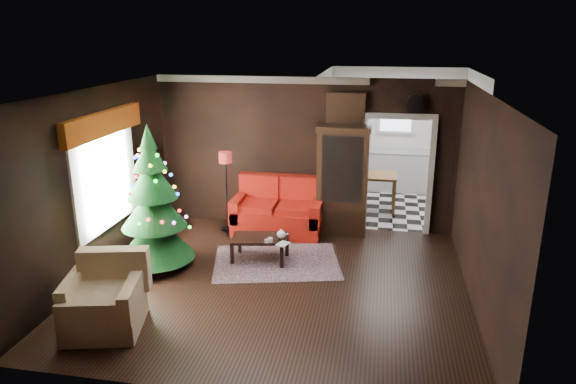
% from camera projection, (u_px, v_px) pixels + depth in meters
% --- Properties ---
extents(floor, '(5.50, 5.50, 0.00)m').
position_uv_depth(floor, '(277.00, 284.00, 7.67)').
color(floor, black).
rests_on(floor, ground).
extents(ceiling, '(5.50, 5.50, 0.00)m').
position_uv_depth(ceiling, '(276.00, 92.00, 6.85)').
color(ceiling, white).
rests_on(ceiling, ground).
extents(wall_back, '(5.50, 0.00, 5.50)m').
position_uv_depth(wall_back, '(304.00, 154.00, 9.61)').
color(wall_back, black).
rests_on(wall_back, ground).
extents(wall_front, '(5.50, 0.00, 5.50)m').
position_uv_depth(wall_front, '(223.00, 271.00, 4.91)').
color(wall_front, black).
rests_on(wall_front, ground).
extents(wall_left, '(0.00, 5.50, 5.50)m').
position_uv_depth(wall_left, '(96.00, 184.00, 7.74)').
color(wall_left, black).
rests_on(wall_left, ground).
extents(wall_right, '(0.00, 5.50, 5.50)m').
position_uv_depth(wall_right, '(482.00, 205.00, 6.78)').
color(wall_right, black).
rests_on(wall_right, ground).
extents(doorway, '(1.10, 0.10, 2.10)m').
position_uv_depth(doorway, '(396.00, 177.00, 9.42)').
color(doorway, silver).
rests_on(doorway, ground).
extents(left_window, '(0.05, 1.60, 1.40)m').
position_uv_depth(left_window, '(105.00, 177.00, 7.90)').
color(left_window, white).
rests_on(left_window, wall_left).
extents(valance, '(0.12, 2.10, 0.35)m').
position_uv_depth(valance, '(104.00, 124.00, 7.65)').
color(valance, maroon).
rests_on(valance, wall_left).
extents(kitchen_floor, '(3.00, 3.00, 0.00)m').
position_uv_depth(kitchen_floor, '(392.00, 205.00, 11.14)').
color(kitchen_floor, silver).
rests_on(kitchen_floor, ground).
extents(kitchen_window, '(0.70, 0.06, 0.70)m').
position_uv_depth(kitchen_window, '(396.00, 116.00, 12.00)').
color(kitchen_window, white).
rests_on(kitchen_window, ground).
extents(rug, '(2.27, 1.87, 0.01)m').
position_uv_depth(rug, '(277.00, 262.00, 8.39)').
color(rug, '#3A2434').
rests_on(rug, ground).
extents(loveseat, '(1.70, 0.90, 1.00)m').
position_uv_depth(loveseat, '(278.00, 206.00, 9.52)').
color(loveseat, maroon).
rests_on(loveseat, ground).
extents(curio_cabinet, '(0.90, 0.45, 1.90)m').
position_uv_depth(curio_cabinet, '(342.00, 183.00, 9.40)').
color(curio_cabinet, black).
rests_on(curio_cabinet, ground).
extents(floor_lamp, '(0.30, 0.30, 1.45)m').
position_uv_depth(floor_lamp, '(227.00, 192.00, 9.29)').
color(floor_lamp, black).
rests_on(floor_lamp, ground).
extents(christmas_tree, '(1.59, 1.59, 2.29)m').
position_uv_depth(christmas_tree, '(153.00, 203.00, 7.98)').
color(christmas_tree, black).
rests_on(christmas_tree, ground).
extents(armchair, '(1.12, 1.12, 0.95)m').
position_uv_depth(armchair, '(103.00, 295.00, 6.40)').
color(armchair, tan).
rests_on(armchair, ground).
extents(coffee_table, '(0.95, 0.66, 0.40)m').
position_uv_depth(coffee_table, '(260.00, 248.00, 8.42)').
color(coffee_table, black).
rests_on(coffee_table, rug).
extents(teapot, '(0.20, 0.20, 0.15)m').
position_uv_depth(teapot, '(281.00, 234.00, 8.26)').
color(teapot, white).
rests_on(teapot, coffee_table).
extents(cup_a, '(0.07, 0.07, 0.05)m').
position_uv_depth(cup_a, '(267.00, 241.00, 8.13)').
color(cup_a, silver).
rests_on(cup_a, coffee_table).
extents(cup_b, '(0.09, 0.09, 0.07)m').
position_uv_depth(cup_b, '(270.00, 240.00, 8.14)').
color(cup_b, silver).
rests_on(cup_b, coffee_table).
extents(book, '(0.15, 0.07, 0.22)m').
position_uv_depth(book, '(279.00, 237.00, 8.07)').
color(book, '#997C5A').
rests_on(book, coffee_table).
extents(wall_clock, '(0.32, 0.32, 0.06)m').
position_uv_depth(wall_clock, '(416.00, 104.00, 8.93)').
color(wall_clock, white).
rests_on(wall_clock, wall_back).
extents(painting, '(0.62, 0.05, 0.52)m').
position_uv_depth(painting, '(346.00, 109.00, 9.19)').
color(painting, '#A77D4A').
rests_on(painting, wall_back).
extents(kitchen_counter, '(1.80, 0.60, 0.90)m').
position_uv_depth(kitchen_counter, '(393.00, 171.00, 12.13)').
color(kitchen_counter, silver).
rests_on(kitchen_counter, ground).
extents(kitchen_table, '(0.70, 0.70, 0.75)m').
position_uv_depth(kitchen_table, '(379.00, 192.00, 10.80)').
color(kitchen_table, brown).
rests_on(kitchen_table, ground).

